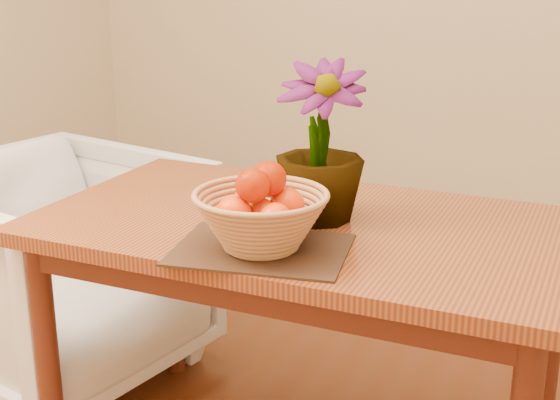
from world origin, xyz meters
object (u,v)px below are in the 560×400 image
at_px(wicker_basket, 261,222).
at_px(armchair, 56,261).
at_px(table, 304,251).
at_px(potted_plant, 320,143).

height_order(wicker_basket, armchair, wicker_basket).
distance_m(table, armchair, 1.00).
bearing_deg(armchair, potted_plant, -85.61).
xyz_separation_m(wicker_basket, potted_plant, (0.04, 0.27, 0.14)).
bearing_deg(potted_plant, table, -166.00).
relative_size(table, wicker_basket, 4.40).
bearing_deg(potted_plant, wicker_basket, -114.81).
distance_m(wicker_basket, potted_plant, 0.30).
xyz_separation_m(table, armchair, (-0.96, 0.14, -0.24)).
relative_size(table, potted_plant, 3.39).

